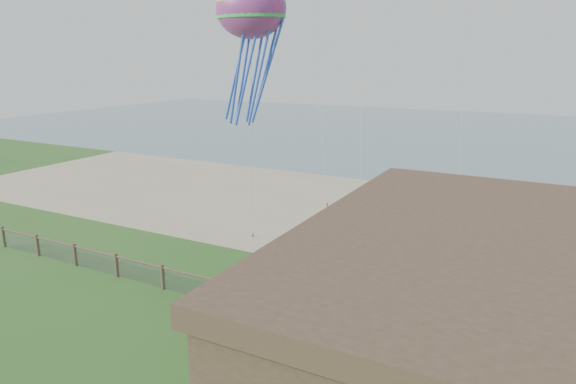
# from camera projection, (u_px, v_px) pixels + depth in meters

# --- Properties ---
(sand_beach) EXTENTS (72.00, 20.00, 0.02)m
(sand_beach) POSITION_uv_depth(u_px,v_px,m) (387.00, 217.00, 35.46)
(sand_beach) COLOR tan
(sand_beach) RESTS_ON ground
(ocean) EXTENTS (160.00, 68.00, 0.02)m
(ocean) POSITION_uv_depth(u_px,v_px,m) (481.00, 135.00, 73.04)
(ocean) COLOR slate
(ocean) RESTS_ON ground
(chainlink_fence) EXTENTS (36.20, 0.20, 1.25)m
(chainlink_fence) POSITION_uv_depth(u_px,v_px,m) (272.00, 306.00, 21.66)
(chainlink_fence) COLOR brown
(chainlink_fence) RESTS_ON ground
(octopus_kite) EXTENTS (3.97, 3.07, 7.49)m
(octopus_kite) POSITION_uv_depth(u_px,v_px,m) (251.00, 50.00, 25.32)
(octopus_kite) COLOR #FB3427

